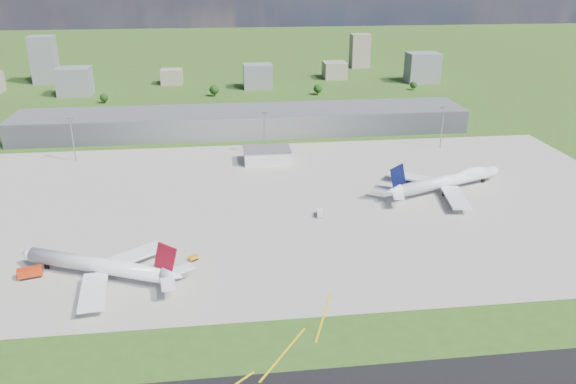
{
  "coord_description": "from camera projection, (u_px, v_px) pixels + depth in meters",
  "views": [
    {
      "loc": [
        -15.14,
        -206.1,
        106.33
      ],
      "look_at": [
        13.94,
        31.43,
        9.0
      ],
      "focal_mm": 35.0,
      "sensor_mm": 36.0,
      "label": 1
    }
  ],
  "objects": [
    {
      "name": "van_white_near",
      "position": [
        320.0,
        213.0,
        254.54
      ],
      "size": [
        3.61,
        6.09,
        2.86
      ],
      "rotation": [
        0.0,
        0.0,
        1.37
      ],
      "color": "silver",
      "rests_on": "ground"
    },
    {
      "name": "tug_yellow",
      "position": [
        194.0,
        258.0,
        216.78
      ],
      "size": [
        4.05,
        3.62,
        1.76
      ],
      "rotation": [
        0.0,
        0.0,
        0.58
      ],
      "color": "orange",
      "rests_on": "ground"
    },
    {
      "name": "terminal",
      "position": [
        244.0,
        121.0,
        380.14
      ],
      "size": [
        300.0,
        42.0,
        15.0
      ],
      "primitive_type": "cube",
      "color": "slate",
      "rests_on": "ground"
    },
    {
      "name": "airliner_red_twin",
      "position": [
        102.0,
        267.0,
        202.84
      ],
      "size": [
        63.72,
        48.07,
        18.44
      ],
      "rotation": [
        0.0,
        0.0,
        2.73
      ],
      "color": "white",
      "rests_on": "ground"
    },
    {
      "name": "tree_c",
      "position": [
        214.0,
        90.0,
        484.25
      ],
      "size": [
        8.1,
        8.1,
        9.9
      ],
      "color": "#382314",
      "rests_on": "ground"
    },
    {
      "name": "ops_building",
      "position": [
        267.0,
        156.0,
        322.82
      ],
      "size": [
        26.0,
        16.0,
        8.0
      ],
      "primitive_type": "cube",
      "color": "silver",
      "rests_on": "ground"
    },
    {
      "name": "van_white_far",
      "position": [
        458.0,
        201.0,
        268.24
      ],
      "size": [
        4.77,
        2.75,
        2.35
      ],
      "rotation": [
        0.0,
        0.0,
        -0.15
      ],
      "color": "silver",
      "rests_on": "ground"
    },
    {
      "name": "bldg_tall_e",
      "position": [
        360.0,
        51.0,
        617.21
      ],
      "size": [
        20.0,
        18.0,
        36.0
      ],
      "primitive_type": "cube",
      "color": "gray",
      "rests_on": "ground"
    },
    {
      "name": "apron",
      "position": [
        278.0,
        203.0,
        269.15
      ],
      "size": [
        360.0,
        190.0,
        0.08
      ],
      "primitive_type": "cube",
      "color": "#9B988D",
      "rests_on": "ground"
    },
    {
      "name": "mast_east",
      "position": [
        443.0,
        120.0,
        343.83
      ],
      "size": [
        3.5,
        2.0,
        25.9
      ],
      "color": "gray",
      "rests_on": "ground"
    },
    {
      "name": "mast_center",
      "position": [
        264.0,
        126.0,
        331.45
      ],
      "size": [
        3.5,
        2.0,
        25.9
      ],
      "color": "gray",
      "rests_on": "ground"
    },
    {
      "name": "tree_e",
      "position": [
        318.0,
        89.0,
        489.91
      ],
      "size": [
        7.65,
        7.65,
        9.35
      ],
      "color": "#382314",
      "rests_on": "ground"
    },
    {
      "name": "bldg_c",
      "position": [
        258.0,
        76.0,
        514.39
      ],
      "size": [
        26.0,
        20.0,
        22.0
      ],
      "primitive_type": "cube",
      "color": "slate",
      "rests_on": "ground"
    },
    {
      "name": "bldg_w",
      "position": [
        75.0,
        81.0,
        486.81
      ],
      "size": [
        28.0,
        22.0,
        24.0
      ],
      "primitive_type": "cube",
      "color": "slate",
      "rests_on": "ground"
    },
    {
      "name": "bldg_ce",
      "position": [
        335.0,
        70.0,
        561.31
      ],
      "size": [
        22.0,
        24.0,
        16.0
      ],
      "primitive_type": "cube",
      "color": "gray",
      "rests_on": "ground"
    },
    {
      "name": "tree_w",
      "position": [
        104.0,
        97.0,
        460.7
      ],
      "size": [
        6.75,
        6.75,
        8.25
      ],
      "color": "#382314",
      "rests_on": "ground"
    },
    {
      "name": "ground",
      "position": [
        245.0,
        138.0,
        369.18
      ],
      "size": [
        1400.0,
        1400.0,
        0.0
      ],
      "primitive_type": "plane",
      "color": "#34531A",
      "rests_on": "ground"
    },
    {
      "name": "bldg_tall_w",
      "position": [
        44.0,
        60.0,
        533.71
      ],
      "size": [
        22.0,
        20.0,
        44.0
      ],
      "primitive_type": "cube",
      "color": "slate",
      "rests_on": "ground"
    },
    {
      "name": "bldg_e",
      "position": [
        422.0,
        68.0,
        540.47
      ],
      "size": [
        30.0,
        22.0,
        28.0
      ],
      "primitive_type": "cube",
      "color": "slate",
      "rests_on": "ground"
    },
    {
      "name": "tree_far_e",
      "position": [
        413.0,
        85.0,
        509.6
      ],
      "size": [
        6.3,
        6.3,
        7.7
      ],
      "color": "#382314",
      "rests_on": "ground"
    },
    {
      "name": "mast_west",
      "position": [
        72.0,
        132.0,
        319.07
      ],
      "size": [
        3.5,
        2.0,
        25.9
      ],
      "color": "gray",
      "rests_on": "ground"
    },
    {
      "name": "airliner_blue_quad",
      "position": [
        448.0,
        181.0,
        281.77
      ],
      "size": [
        71.81,
        54.79,
        19.5
      ],
      "rotation": [
        0.0,
        0.0,
        0.36
      ],
      "color": "white",
      "rests_on": "ground"
    },
    {
      "name": "fire_truck",
      "position": [
        30.0,
        273.0,
        204.52
      ],
      "size": [
        9.1,
        5.31,
        3.78
      ],
      "rotation": [
        0.0,
        0.0,
        0.26
      ],
      "color": "red",
      "rests_on": "ground"
    },
    {
      "name": "bldg_cw",
      "position": [
        172.0,
        77.0,
        534.48
      ],
      "size": [
        20.0,
        18.0,
        14.0
      ],
      "primitive_type": "cube",
      "color": "gray",
      "rests_on": "ground"
    }
  ]
}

